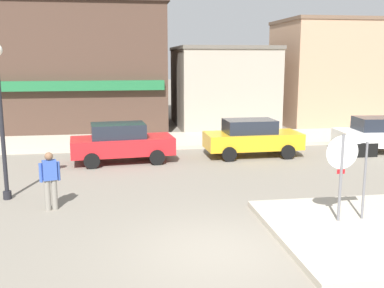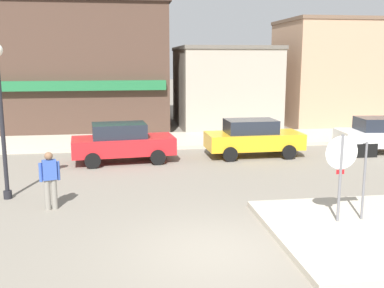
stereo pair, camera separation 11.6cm
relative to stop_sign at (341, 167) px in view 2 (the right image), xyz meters
The scene contains 12 objects.
ground_plane 3.72m from the stop_sign, 162.74° to the right, with size 160.00×160.00×0.00m, color gray.
kerb_far 12.53m from the stop_sign, 105.09° to the left, with size 80.00×4.00×0.15m, color #B7AD99.
stop_sign is the anchor object (origin of this frame).
one_way_sign 0.68m from the stop_sign, ahead, with size 0.60×0.06×2.10m.
lamp_post 9.41m from the stop_sign, 157.71° to the left, with size 0.36×0.36×4.54m.
parked_car_nearest 9.51m from the stop_sign, 123.74° to the left, with size 4.15×2.17×1.56m.
parked_car_second 8.23m from the stop_sign, 88.80° to the left, with size 4.04×1.96×1.56m.
parked_car_third 10.07m from the stop_sign, 53.19° to the left, with size 4.13×2.13×1.56m.
pedestrian_crossing_near 7.57m from the stop_sign, 161.92° to the left, with size 0.55×0.31×1.61m.
building_corner_shop 19.96m from the stop_sign, 111.46° to the left, with size 9.25×9.42×7.19m.
building_storefront_left_near 17.10m from the stop_sign, 87.33° to the left, with size 5.61×6.75×4.77m.
building_storefront_left_mid 18.41m from the stop_sign, 65.55° to the left, with size 6.32×5.46×6.39m.
Camera 2 is at (-1.80, -8.85, 4.08)m, focal length 42.00 mm.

